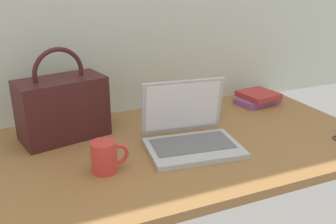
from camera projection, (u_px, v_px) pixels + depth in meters
desk at (152, 151)px, 1.30m from camera, size 1.60×0.76×0.03m
laptop at (190, 133)px, 1.29m from camera, size 0.33×0.29×0.22m
coffee_mug at (105, 157)px, 1.12m from camera, size 0.12×0.08×0.10m
remote_control_near at (213, 109)px, 1.62m from camera, size 0.12×0.16×0.02m
handbag at (62, 107)px, 1.33m from camera, size 0.33×0.22×0.33m
book_stack at (258, 98)px, 1.71m from camera, size 0.22×0.17×0.05m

